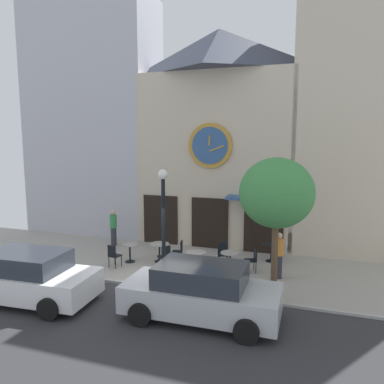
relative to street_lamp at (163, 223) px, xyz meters
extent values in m
cube|color=#9E998E|center=(0.20, 1.38, -2.00)|extent=(26.29, 5.16, 0.05)
cube|color=#2D2D30|center=(0.20, -4.56, -2.00)|extent=(26.29, 6.72, 0.05)
cube|color=#A8A5A0|center=(0.20, -1.18, -1.94)|extent=(26.29, 0.12, 0.08)
cube|color=beige|center=(0.62, 5.30, 2.00)|extent=(7.29, 2.69, 7.95)
pyramid|color=#383D4C|center=(0.62, 5.30, 6.97)|extent=(6.56, 3.76, 2.00)
cylinder|color=#B7842D|center=(0.62, 3.90, 2.68)|extent=(1.99, 0.10, 1.99)
cylinder|color=#2D5184|center=(0.62, 3.84, 2.68)|extent=(1.63, 0.04, 1.63)
cube|color=#B7842D|center=(0.60, 3.80, 2.90)|extent=(0.08, 0.03, 0.45)
cube|color=#B7842D|center=(0.94, 3.80, 2.56)|extent=(0.67, 0.03, 0.30)
cube|color=black|center=(-1.81, 3.92, -0.83)|extent=(1.70, 0.10, 2.30)
cube|color=black|center=(0.62, 3.92, -0.83)|extent=(1.70, 0.10, 2.30)
cube|color=black|center=(3.04, 3.92, -0.83)|extent=(1.70, 0.10, 2.30)
cube|color=#33568C|center=(2.66, 3.61, 0.47)|extent=(2.33, 0.90, 0.12)
cube|color=#B2B2BC|center=(-6.30, 5.47, 4.00)|extent=(6.87, 3.02, 11.96)
cube|color=beige|center=(7.52, 5.89, 4.59)|extent=(6.88, 3.86, 13.13)
cylinder|color=black|center=(0.00, 0.00, -1.80)|extent=(0.32, 0.32, 0.36)
cylinder|color=black|center=(0.00, 0.00, -0.21)|extent=(0.14, 0.14, 3.53)
sphere|color=white|center=(0.00, 0.00, 1.73)|extent=(0.36, 0.36, 0.36)
cylinder|color=brown|center=(3.99, -0.62, -0.72)|extent=(0.20, 0.20, 2.52)
ellipsoid|color=#3D8442|center=(3.99, -0.62, 1.34)|extent=(2.27, 2.05, 2.16)
cylinder|color=black|center=(-1.90, 0.96, -1.62)|extent=(0.07, 0.07, 0.72)
cylinder|color=black|center=(-1.90, 0.96, -1.96)|extent=(0.40, 0.40, 0.03)
cylinder|color=gray|center=(-1.90, 0.96, -1.26)|extent=(0.63, 0.63, 0.03)
cylinder|color=black|center=(-0.76, 1.34, -1.60)|extent=(0.07, 0.07, 0.75)
cylinder|color=black|center=(-0.76, 1.34, -1.96)|extent=(0.40, 0.40, 0.03)
cylinder|color=gray|center=(-0.76, 1.34, -1.23)|extent=(0.79, 0.79, 0.03)
cylinder|color=black|center=(0.94, 0.86, -1.62)|extent=(0.07, 0.07, 0.71)
cylinder|color=black|center=(0.94, 0.86, -1.96)|extent=(0.40, 0.40, 0.03)
cylinder|color=gray|center=(0.94, 0.86, -1.27)|extent=(0.78, 0.78, 0.03)
cylinder|color=black|center=(2.19, 1.15, -1.61)|extent=(0.07, 0.07, 0.73)
cylinder|color=black|center=(2.19, 1.15, -1.96)|extent=(0.40, 0.40, 0.03)
cylinder|color=gray|center=(2.19, 1.15, -1.25)|extent=(0.72, 0.72, 0.03)
cylinder|color=black|center=(3.52, 2.85, -1.62)|extent=(0.07, 0.07, 0.72)
cylinder|color=black|center=(3.52, 2.85, -1.96)|extent=(0.40, 0.40, 0.03)
cylinder|color=black|center=(3.52, 2.85, -1.26)|extent=(0.72, 0.72, 0.03)
cube|color=black|center=(1.78, 1.73, -1.53)|extent=(0.51, 0.51, 0.04)
cube|color=black|center=(1.72, 1.90, -1.30)|extent=(0.37, 0.16, 0.45)
cylinder|color=black|center=(1.67, 1.51, -1.75)|extent=(0.03, 0.03, 0.45)
cylinder|color=black|center=(2.00, 1.62, -1.75)|extent=(0.03, 0.03, 0.45)
cylinder|color=black|center=(1.56, 1.83, -1.75)|extent=(0.03, 0.03, 0.45)
cylinder|color=black|center=(1.88, 1.94, -1.75)|extent=(0.03, 0.03, 0.45)
cube|color=black|center=(-2.16, 0.25, -1.53)|extent=(0.47, 0.47, 0.04)
cube|color=black|center=(-2.20, 0.07, -1.30)|extent=(0.38, 0.12, 0.45)
cylinder|color=black|center=(-1.96, 0.38, -1.75)|extent=(0.03, 0.03, 0.45)
cylinder|color=black|center=(-2.30, 0.45, -1.75)|extent=(0.03, 0.03, 0.45)
cylinder|color=black|center=(-2.03, 0.05, -1.75)|extent=(0.03, 0.03, 0.45)
cylinder|color=black|center=(-2.36, 0.12, -1.75)|extent=(0.03, 0.03, 0.45)
cube|color=black|center=(-0.05, 1.49, -1.53)|extent=(0.47, 0.47, 0.04)
cube|color=black|center=(0.12, 1.52, -1.30)|extent=(0.12, 0.38, 0.45)
cylinder|color=black|center=(-0.25, 1.62, -1.75)|extent=(0.03, 0.03, 0.45)
cylinder|color=black|center=(-0.18, 1.28, -1.75)|extent=(0.03, 0.03, 0.45)
cylinder|color=black|center=(0.08, 1.69, -1.75)|extent=(0.03, 0.03, 0.45)
cylinder|color=black|center=(0.15, 1.35, -1.75)|extent=(0.03, 0.03, 0.45)
cube|color=black|center=(2.93, 1.37, -1.53)|extent=(0.52, 0.52, 0.04)
cube|color=black|center=(3.09, 1.43, -1.30)|extent=(0.18, 0.37, 0.45)
cylinder|color=black|center=(2.71, 1.46, -1.75)|extent=(0.03, 0.03, 0.45)
cylinder|color=black|center=(2.83, 1.14, -1.75)|extent=(0.03, 0.03, 0.45)
cylinder|color=black|center=(3.02, 1.59, -1.75)|extent=(0.03, 0.03, 0.45)
cylinder|color=black|center=(3.15, 1.27, -1.75)|extent=(0.03, 0.03, 0.45)
cube|color=black|center=(-0.33, 0.77, -1.53)|extent=(0.56, 0.56, 0.04)
cube|color=black|center=(-0.19, 0.66, -1.30)|extent=(0.27, 0.32, 0.45)
cylinder|color=black|center=(-0.35, 1.01, -1.75)|extent=(0.03, 0.03, 0.45)
cylinder|color=black|center=(-0.57, 0.75, -1.75)|extent=(0.03, 0.03, 0.45)
cylinder|color=black|center=(-0.09, 0.80, -1.75)|extent=(0.03, 0.03, 0.45)
cylinder|color=black|center=(-0.31, 0.53, -1.75)|extent=(0.03, 0.03, 0.45)
cylinder|color=#2D2D38|center=(-3.75, 2.86, -1.55)|extent=(0.32, 0.32, 0.85)
cylinder|color=#338C4C|center=(-3.75, 2.86, -0.83)|extent=(0.40, 0.40, 0.60)
sphere|color=tan|center=(-3.75, 2.86, -0.42)|extent=(0.22, 0.22, 0.22)
cylinder|color=#2D2D38|center=(3.97, 1.06, -1.55)|extent=(0.32, 0.32, 0.85)
cylinder|color=orange|center=(3.97, 1.06, -0.83)|extent=(0.40, 0.40, 0.60)
sphere|color=tan|center=(3.97, 1.06, -0.42)|extent=(0.22, 0.22, 0.22)
cube|color=white|center=(-3.16, -3.30, -1.38)|extent=(4.40, 2.05, 0.75)
cube|color=#262B33|center=(-3.16, -3.30, -0.73)|extent=(2.50, 1.72, 0.60)
cylinder|color=black|center=(-1.69, -4.12, -1.66)|extent=(0.65, 0.26, 0.64)
cylinder|color=black|center=(-1.80, -2.32, -1.66)|extent=(0.65, 0.26, 0.64)
cylinder|color=black|center=(-4.63, -2.48, -1.66)|extent=(0.65, 0.26, 0.64)
cube|color=#B7BABF|center=(2.24, -2.69, -1.38)|extent=(4.32, 1.84, 0.75)
cube|color=#262B33|center=(2.24, -2.69, -0.73)|extent=(2.42, 1.61, 0.60)
cylinder|color=black|center=(3.67, -3.58, -1.66)|extent=(0.64, 0.23, 0.64)
cylinder|color=black|center=(3.65, -1.78, -1.66)|extent=(0.64, 0.23, 0.64)
cylinder|color=black|center=(0.83, -3.61, -1.66)|extent=(0.64, 0.23, 0.64)
cylinder|color=black|center=(0.81, -1.81, -1.66)|extent=(0.64, 0.23, 0.64)
camera|label=1|loc=(5.09, -11.98, 2.95)|focal=34.69mm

